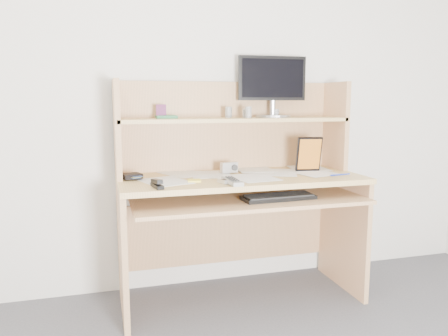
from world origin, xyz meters
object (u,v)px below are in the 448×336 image
object	(u,v)px
desk	(237,183)
tv_remote	(232,181)
game_case	(309,154)
keyboard	(278,197)
monitor	(272,85)

from	to	relation	value
desk	tv_remote	distance (m)	0.34
tv_remote	game_case	world-z (taller)	game_case
tv_remote	desk	bearing A→B (deg)	65.96
desk	keyboard	world-z (taller)	desk
desk	monitor	distance (m)	0.66
tv_remote	game_case	distance (m)	0.62
desk	tv_remote	bearing A→B (deg)	-111.65
keyboard	monitor	world-z (taller)	monitor
monitor	keyboard	bearing A→B (deg)	-103.93
game_case	monitor	distance (m)	0.49
keyboard	game_case	distance (m)	0.43
tv_remote	game_case	bearing A→B (deg)	21.69
desk	game_case	xyz separation A→B (m)	(0.44, -0.06, 0.17)
keyboard	monitor	size ratio (longest dim) A/B	0.94
desk	keyboard	bearing A→B (deg)	-63.82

